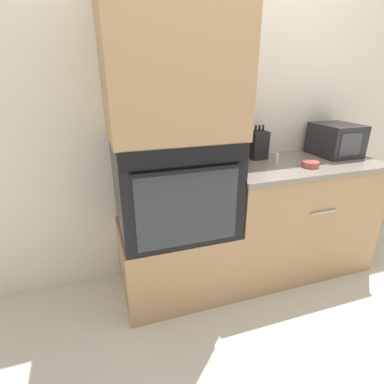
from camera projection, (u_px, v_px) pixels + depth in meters
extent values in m
plane|color=beige|center=(240.00, 302.00, 2.14)|extent=(12.00, 12.00, 0.00)
cube|color=beige|center=(212.00, 112.00, 2.23)|extent=(8.00, 0.05, 2.50)
cube|color=#A87F56|center=(176.00, 258.00, 2.19)|extent=(0.77, 0.60, 0.51)
cube|color=black|center=(174.00, 185.00, 1.98)|extent=(0.75, 0.59, 0.64)
cube|color=black|center=(188.00, 157.00, 1.62)|extent=(0.72, 0.01, 0.11)
cube|color=#33E54C|center=(188.00, 157.00, 1.61)|extent=(0.09, 0.00, 0.03)
cube|color=#282D33|center=(188.00, 209.00, 1.73)|extent=(0.61, 0.01, 0.47)
cylinder|color=black|center=(190.00, 171.00, 1.61)|extent=(0.64, 0.02, 0.02)
cube|color=#A87F56|center=(171.00, 58.00, 1.69)|extent=(0.77, 0.60, 0.90)
cube|color=#A87F56|center=(293.00, 218.00, 2.41)|extent=(1.19, 0.60, 0.87)
cube|color=slate|center=(300.00, 164.00, 2.25)|extent=(1.21, 0.63, 0.03)
cylinder|color=#B7B7BC|center=(324.00, 212.00, 2.07)|extent=(0.22, 0.01, 0.01)
cube|color=#232326|center=(336.00, 140.00, 2.38)|extent=(0.31, 0.34, 0.25)
cube|color=#3D3D3F|center=(351.00, 145.00, 2.22)|extent=(0.19, 0.01, 0.17)
cube|color=black|center=(258.00, 145.00, 2.29)|extent=(0.12, 0.12, 0.21)
cylinder|color=black|center=(256.00, 128.00, 2.23)|extent=(0.02, 0.02, 0.04)
cylinder|color=black|center=(259.00, 128.00, 2.24)|extent=(0.02, 0.02, 0.04)
cylinder|color=black|center=(263.00, 128.00, 2.25)|extent=(0.02, 0.02, 0.04)
cylinder|color=#B24C42|center=(310.00, 164.00, 2.11)|extent=(0.12, 0.12, 0.04)
cylinder|color=silver|center=(244.00, 158.00, 2.17)|extent=(0.04, 0.04, 0.09)
cylinder|color=black|center=(244.00, 151.00, 2.15)|extent=(0.03, 0.03, 0.02)
cylinder|color=silver|center=(276.00, 160.00, 2.16)|extent=(0.04, 0.04, 0.07)
cylinder|color=#B7B7BC|center=(277.00, 154.00, 2.14)|extent=(0.03, 0.03, 0.02)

